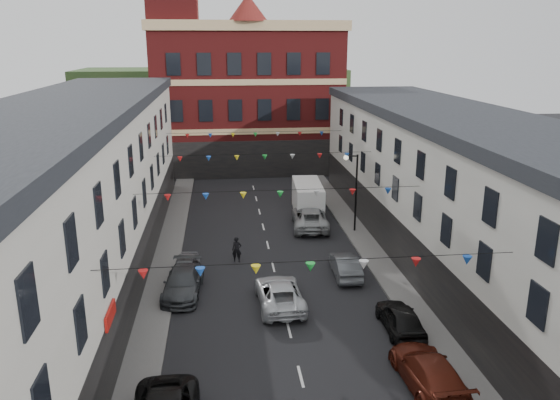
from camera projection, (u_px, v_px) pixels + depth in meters
name	position (u px, v px, depth m)	size (l,w,h in m)	color
ground	(289.00, 330.00, 27.35)	(160.00, 160.00, 0.00)	black
pavement_left	(153.00, 317.00, 28.50)	(1.80, 64.00, 0.15)	#605E5B
pavement_right	(409.00, 303.00, 29.97)	(1.80, 64.00, 0.15)	#605E5B
terrace_left	(38.00, 231.00, 25.57)	(8.40, 56.00, 10.70)	beige
terrace_right	(513.00, 224.00, 28.20)	(8.40, 56.00, 9.70)	silver
civic_building	(247.00, 95.00, 61.31)	(20.60, 13.30, 18.50)	maroon
clock_tower	(174.00, 32.00, 55.81)	(5.60, 5.60, 30.00)	maroon
distant_hill	(213.00, 102.00, 84.72)	(40.00, 14.00, 10.00)	#2C4F25
street_lamp	(353.00, 183.00, 40.32)	(1.10, 0.36, 6.00)	black
car_left_d	(183.00, 282.00, 31.05)	(2.03, 4.98, 1.45)	#3E4145
car_left_e	(185.00, 267.00, 33.41)	(1.53, 3.80, 1.29)	gray
car_right_c	(429.00, 371.00, 22.63)	(2.06, 5.07, 1.47)	#5F1F13
car_right_d	(400.00, 318.00, 27.08)	(1.65, 4.11, 1.40)	black
car_right_e	(345.00, 266.00, 33.51)	(1.44, 4.14, 1.36)	#53575C
car_right_f	(310.00, 218.00, 42.26)	(2.64, 5.73, 1.59)	#A0A2A4
moving_car	(280.00, 293.00, 29.73)	(2.36, 5.12, 1.42)	silver
white_van	(308.00, 198.00, 45.88)	(2.22, 5.78, 2.56)	white
pedestrian	(237.00, 250.00, 35.60)	(0.62, 0.41, 1.71)	black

